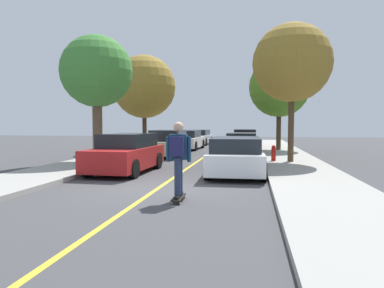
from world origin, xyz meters
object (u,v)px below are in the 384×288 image
at_px(parked_car_right_far, 244,139).
at_px(street_tree_right_nearest, 292,63).
at_px(fire_hydrant, 274,153).
at_px(parked_car_left_nearest, 127,153).
at_px(skateboard, 179,197).
at_px(parked_car_left_farthest, 199,137).
at_px(street_tree_left_nearest, 97,72).
at_px(parked_car_left_far, 187,140).
at_px(street_tree_right_near, 279,87).
at_px(street_tree_left_near, 144,87).
at_px(parked_car_left_near, 168,143).
at_px(skateboarder, 178,154).
at_px(parked_car_right_nearest, 236,156).
at_px(parked_car_right_near, 242,145).

bearing_deg(parked_car_right_far, street_tree_right_nearest, -77.72).
distance_m(street_tree_right_nearest, fire_hydrant, 3.99).
relative_size(parked_car_left_nearest, skateboard, 4.81).
bearing_deg(parked_car_left_farthest, street_tree_left_nearest, -98.23).
bearing_deg(parked_car_left_far, street_tree_right_near, -11.59).
distance_m(street_tree_left_nearest, street_tree_left_near, 6.87).
bearing_deg(parked_car_left_near, street_tree_left_nearest, -117.99).
xyz_separation_m(street_tree_right_nearest, skateboard, (-3.33, -7.96, -4.32)).
bearing_deg(street_tree_right_nearest, street_tree_right_near, 90.00).
bearing_deg(parked_car_right_far, skateboarder, -93.50).
xyz_separation_m(street_tree_left_nearest, fire_hydrant, (7.72, 1.34, -3.57)).
bearing_deg(parked_car_right_nearest, parked_car_left_nearest, -177.98).
relative_size(parked_car_left_farthest, street_tree_right_nearest, 0.75).
bearing_deg(parked_car_left_farthest, parked_car_right_near, -69.24).
bearing_deg(parked_car_left_nearest, street_tree_left_nearest, 133.23).
bearing_deg(street_tree_left_near, parked_car_right_near, -18.51).
relative_size(parked_car_left_far, parked_car_right_near, 1.00).
height_order(parked_car_left_near, parked_car_left_far, parked_car_left_near).
bearing_deg(parked_car_right_near, street_tree_left_nearest, -142.45).
distance_m(parked_car_left_farthest, street_tree_right_near, 10.02).
bearing_deg(parked_car_left_farthest, skateboard, -82.55).
relative_size(parked_car_right_far, skateboarder, 2.66).
distance_m(parked_car_left_nearest, parked_car_right_far, 14.33).
bearing_deg(parked_car_left_farthest, parked_car_left_far, -90.01).
distance_m(parked_car_left_far, fire_hydrant, 9.91).
xyz_separation_m(parked_car_left_farthest, street_tree_right_nearest, (6.22, -14.14, 3.77)).
bearing_deg(fire_hydrant, street_tree_left_nearest, -170.16).
bearing_deg(fire_hydrant, parked_car_left_farthest, 111.45).
bearing_deg(street_tree_right_near, street_tree_left_nearest, -135.47).
relative_size(street_tree_left_nearest, skateboarder, 3.22).
bearing_deg(parked_car_left_near, skateboard, -75.19).
xyz_separation_m(parked_car_left_far, skateboarder, (2.89, -16.37, 0.43)).
height_order(street_tree_right_near, skateboarder, street_tree_right_near).
distance_m(parked_car_left_farthest, street_tree_left_nearest, 15.87).
height_order(parked_car_left_nearest, street_tree_right_nearest, street_tree_right_nearest).
distance_m(parked_car_left_near, street_tree_left_nearest, 5.79).
relative_size(fire_hydrant, skateboard, 0.83).
distance_m(parked_car_left_farthest, street_tree_right_nearest, 15.90).
bearing_deg(skateboard, skateboarder, -87.98).
height_order(parked_car_left_farthest, street_tree_left_nearest, street_tree_left_nearest).
height_order(fire_hydrant, skateboard, fire_hydrant).
height_order(parked_car_left_far, street_tree_left_near, street_tree_left_near).
relative_size(parked_car_left_farthest, street_tree_right_near, 0.76).
height_order(parked_car_left_nearest, parked_car_right_far, parked_car_left_nearest).
bearing_deg(parked_car_left_far, parked_car_right_near, -50.16).
distance_m(parked_car_left_nearest, parked_car_right_nearest, 4.01).
bearing_deg(parked_car_right_far, street_tree_left_nearest, -118.64).
height_order(parked_car_left_farthest, parked_car_right_far, parked_car_right_far).
distance_m(parked_car_left_nearest, parked_car_left_near, 6.54).
bearing_deg(parked_car_right_far, street_tree_right_near, -54.33).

